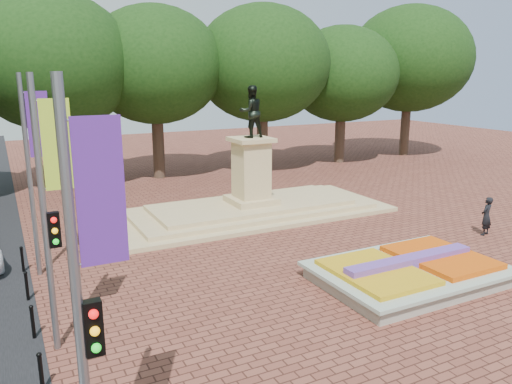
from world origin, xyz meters
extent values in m
plane|color=brown|center=(0.00, 0.00, 0.00)|extent=(90.00, 90.00, 0.00)
cube|color=gray|center=(1.00, -2.00, 0.23)|extent=(6.00, 4.00, 0.45)
cube|color=#ACB9A8|center=(1.00, -2.00, 0.50)|extent=(6.30, 4.30, 0.12)
cube|color=#DC4A0C|center=(2.45, -2.00, 0.63)|extent=(2.60, 3.40, 0.22)
cube|color=gold|center=(-0.45, -2.00, 0.62)|extent=(2.60, 3.40, 0.18)
cube|color=#623591|center=(1.00, -2.00, 0.72)|extent=(5.20, 0.55, 0.38)
cube|color=tan|center=(0.00, 8.00, 0.10)|extent=(14.00, 6.00, 0.20)
cube|color=tan|center=(0.00, 8.00, 0.30)|extent=(12.00, 5.00, 0.20)
cube|color=tan|center=(0.00, 8.00, 0.50)|extent=(10.00, 4.00, 0.20)
cube|color=tan|center=(0.00, 8.00, 0.75)|extent=(2.20, 2.20, 0.30)
cube|color=tan|center=(0.00, 8.00, 2.30)|extent=(1.50, 1.50, 2.80)
cube|color=tan|center=(0.00, 8.00, 3.80)|extent=(1.90, 1.90, 0.20)
imported|color=black|center=(0.00, 8.00, 5.15)|extent=(1.22, 0.95, 2.50)
cylinder|color=#3C2A20|center=(-8.00, 18.00, 2.00)|extent=(0.80, 0.80, 4.00)
ellipsoid|color=black|center=(-8.00, 18.00, 6.69)|extent=(8.80, 8.80, 7.48)
cylinder|color=#3C2A20|center=(-1.00, 18.00, 2.00)|extent=(0.80, 0.80, 4.00)
ellipsoid|color=black|center=(-1.00, 18.00, 6.69)|extent=(8.80, 8.80, 7.48)
cylinder|color=#3C2A20|center=(6.00, 18.00, 2.00)|extent=(0.80, 0.80, 4.00)
ellipsoid|color=black|center=(6.00, 18.00, 6.69)|extent=(8.80, 8.80, 7.48)
cylinder|color=#3C2A20|center=(13.00, 18.00, 2.00)|extent=(0.80, 0.80, 4.00)
ellipsoid|color=black|center=(13.00, 18.00, 6.69)|extent=(8.80, 8.80, 7.48)
cylinder|color=#3C2A20|center=(20.00, 18.00, 2.00)|extent=(0.80, 0.80, 4.00)
ellipsoid|color=black|center=(20.00, 18.00, 6.69)|extent=(8.80, 8.80, 7.48)
cylinder|color=slate|center=(-10.20, -6.50, 3.50)|extent=(0.16, 0.16, 7.00)
cube|color=#4F1F85|center=(-9.75, -6.50, 5.30)|extent=(0.70, 0.04, 2.20)
cylinder|color=slate|center=(-10.20, -1.00, 3.50)|extent=(0.16, 0.16, 7.00)
cube|color=#ACD029|center=(-9.75, -1.00, 5.30)|extent=(0.70, 0.04, 2.20)
cylinder|color=slate|center=(-10.20, 4.50, 3.50)|extent=(0.16, 0.16, 7.00)
cube|color=#4F1F85|center=(-9.75, 4.50, 5.30)|extent=(0.70, 0.04, 2.20)
cube|color=black|center=(-10.00, -6.50, 3.20)|extent=(0.28, 0.18, 0.90)
cube|color=black|center=(-10.00, -1.00, 3.20)|extent=(0.28, 0.18, 0.90)
cylinder|color=black|center=(-10.70, -2.80, 0.45)|extent=(0.10, 0.10, 0.90)
sphere|color=black|center=(-10.70, -2.80, 0.92)|extent=(0.12, 0.12, 0.12)
cylinder|color=black|center=(-10.70, -0.20, 0.45)|extent=(0.10, 0.10, 0.90)
sphere|color=black|center=(-10.70, -0.20, 0.92)|extent=(0.12, 0.12, 0.12)
cylinder|color=black|center=(-10.70, 2.40, 0.45)|extent=(0.10, 0.10, 0.90)
sphere|color=black|center=(-10.70, 2.40, 0.92)|extent=(0.12, 0.12, 0.12)
cylinder|color=black|center=(-10.70, 5.00, 0.45)|extent=(0.10, 0.10, 0.90)
sphere|color=black|center=(-10.70, 5.00, 0.92)|extent=(0.12, 0.12, 0.12)
imported|color=black|center=(7.68, 0.28, 0.86)|extent=(0.72, 0.57, 1.72)
camera|label=1|loc=(-10.96, -13.76, 6.98)|focal=35.00mm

